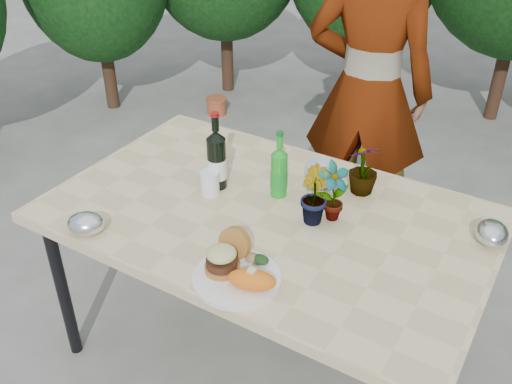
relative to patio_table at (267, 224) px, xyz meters
The scene contains 17 objects.
ground 0.69m from the patio_table, ahead, with size 80.00×80.00×0.00m, color slate.
patio_table is the anchor object (origin of this frame).
dinner_plate 0.39m from the patio_table, 73.83° to the right, with size 0.28×0.28×0.01m, color white.
burger_stack 0.38m from the patio_table, 81.46° to the right, with size 0.11×0.16×0.11m.
sweet_potato 0.44m from the patio_table, 65.86° to the right, with size 0.15×0.08×0.06m, color orange.
grilled_veg 0.32m from the patio_table, 65.88° to the right, with size 0.08×0.05×0.03m.
wine_bottle 0.31m from the patio_table, 168.74° to the left, with size 0.08×0.08×0.32m.
sparkling_water 0.20m from the patio_table, 100.27° to the left, with size 0.06×0.06×0.27m.
plastic_cup 0.27m from the patio_table, behind, with size 0.07×0.07×0.10m, color white.
seedling_left 0.29m from the patio_table, 20.44° to the left, with size 0.12×0.08×0.23m, color #25541C.
seedling_mid 0.23m from the patio_table, 13.58° to the left, with size 0.12×0.09×0.21m, color #2F6121.
seedling_right 0.42m from the patio_table, 52.02° to the left, with size 0.11×0.11×0.20m, color #225F20.
blue_bowl 0.30m from the patio_table, 72.12° to the left, with size 0.13×0.13×0.10m, color silver.
foil_packet_left 0.65m from the patio_table, 137.07° to the right, with size 0.13×0.11×0.08m, color silver.
foil_packet_right 0.78m from the patio_table, 17.79° to the left, with size 0.13×0.11×0.08m, color silver.
person 1.02m from the patio_table, 91.26° to the left, with size 0.63×0.41×1.72m, color #A26B51.
terracotta_pot 2.57m from the patio_table, 129.61° to the left, with size 0.17×0.17×0.14m.
Camera 1 is at (0.86, -1.50, 1.94)m, focal length 40.00 mm.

